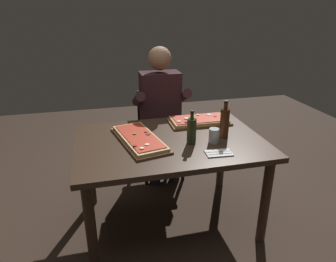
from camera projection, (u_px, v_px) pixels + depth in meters
ground_plane at (169, 219)px, 2.59m from camera, size 6.40×6.40×0.00m
dining_table at (170, 151)px, 2.34m from camera, size 1.40×0.96×0.74m
pizza_rectangular_front at (199, 121)px, 2.63m from camera, size 0.52×0.28×0.05m
pizza_rectangular_left at (139, 139)px, 2.27m from camera, size 0.39×0.66×0.05m
wine_bottle_dark at (225, 122)px, 2.31m from camera, size 0.07×0.07×0.29m
oil_bottle_amber at (192, 131)px, 2.21m from camera, size 0.07×0.07×0.25m
tumbler_near_camera at (214, 136)px, 2.24m from camera, size 0.08×0.08×0.11m
napkin_cutlery_set at (219, 153)px, 2.08m from camera, size 0.19×0.12×0.01m
diner_chair at (159, 128)px, 3.19m from camera, size 0.44×0.44×0.87m
seated_diner at (161, 109)px, 2.99m from camera, size 0.53×0.41×1.33m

